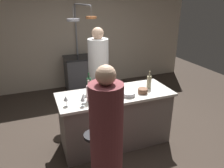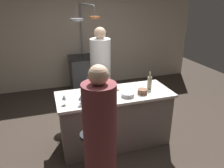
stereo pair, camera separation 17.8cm
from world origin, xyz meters
name	(u,v)px [view 1 (the left image)]	position (x,y,z in m)	size (l,w,h in m)	color
ground_plane	(115,141)	(0.00, 0.00, 0.00)	(9.00, 9.00, 0.00)	#382D26
back_wall	(75,38)	(0.00, 2.85, 1.30)	(6.40, 0.16, 2.60)	#BCAD99
kitchen_island	(115,118)	(0.00, 0.00, 0.45)	(1.80, 0.72, 0.90)	slate
stove_range	(81,73)	(0.00, 2.45, 0.45)	(0.80, 0.64, 0.89)	#47474C
chef	(99,79)	(0.01, 0.89, 0.84)	(0.38, 0.38, 1.80)	white
bar_stool_left	(95,154)	(-0.54, -0.62, 0.38)	(0.28, 0.28, 0.68)	#4C4C51
guest_left	(107,145)	(-0.50, -1.00, 0.79)	(0.36, 0.36, 1.69)	brown
overhead_pot_rack	(79,29)	(-0.07, 2.01, 1.63)	(0.58, 1.45, 2.17)	gray
cutting_board	(107,89)	(-0.07, 0.19, 0.91)	(0.32, 0.22, 0.02)	#997047
pepper_mill	(90,90)	(-0.40, 0.02, 1.01)	(0.05, 0.05, 0.21)	#382319
wine_bottle_green	(89,85)	(-0.37, 0.19, 1.02)	(0.07, 0.07, 0.32)	#193D23
wine_bottle_white	(149,82)	(0.59, 0.00, 1.01)	(0.07, 0.07, 0.29)	gray
wine_bottle_rose	(89,93)	(-0.45, -0.11, 1.02)	(0.07, 0.07, 0.32)	#B78C8E
wine_glass_near_right_guest	(83,99)	(-0.57, -0.24, 1.01)	(0.07, 0.07, 0.15)	silver
wine_glass_by_chef	(84,96)	(-0.54, -0.15, 1.01)	(0.07, 0.07, 0.15)	silver
wine_glass_near_left_guest	(66,99)	(-0.78, -0.15, 1.01)	(0.07, 0.07, 0.15)	silver
mixing_bowl_wooden	(143,91)	(0.40, -0.14, 0.94)	(0.15, 0.15, 0.08)	brown
mixing_bowl_steel	(129,94)	(0.15, -0.16, 0.93)	(0.20, 0.20, 0.06)	#B7B7BC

